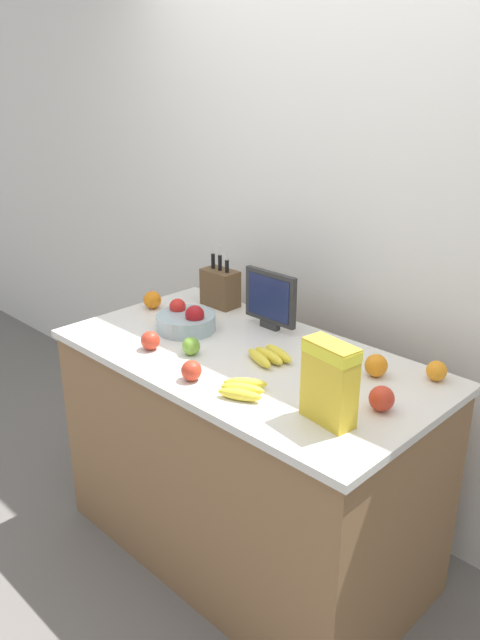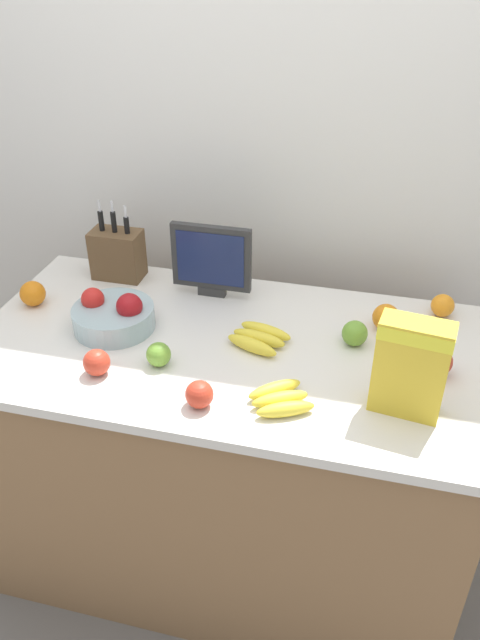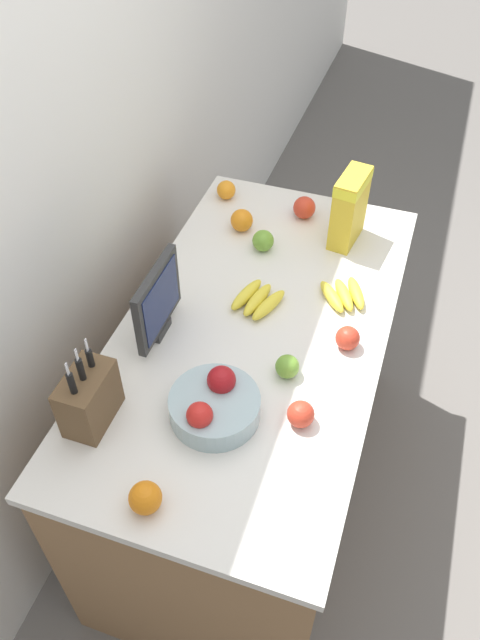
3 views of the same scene
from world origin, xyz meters
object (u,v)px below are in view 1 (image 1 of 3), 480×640
object	(u,v)px
banana_bunch_left	(269,356)
apple_rightmost	(339,368)
small_monitor	(270,299)
orange_mid_left	(437,371)
cereal_box	(330,379)
orange_near_bowl	(376,365)
knife_block	(220,287)
apple_rear	(191,346)
apple_middle	(191,371)
apple_by_knife_block	(150,340)
apple_front	(382,398)
banana_bunch_right	(242,389)
fruit_bowl	(187,320)
orange_front_right	(152,300)

from	to	relation	value
banana_bunch_left	apple_rightmost	world-z (taller)	apple_rightmost
small_monitor	orange_mid_left	size ratio (longest dim) A/B	3.62
cereal_box	orange_near_bowl	size ratio (longest dim) A/B	3.22
apple_rightmost	knife_block	bearing A→B (deg)	165.23
banana_bunch_left	apple_rightmost	xyz separation A→B (m)	(0.27, 0.07, 0.02)
apple_rear	apple_middle	size ratio (longest dim) A/B	0.95
small_monitor	apple_by_knife_block	xyz separation A→B (m)	(-0.18, -0.49, -0.10)
banana_bunch_left	apple_rear	xyz separation A→B (m)	(-0.25, -0.17, 0.01)
apple_middle	apple_rightmost	distance (m)	0.52
apple_rear	apple_middle	xyz separation A→B (m)	(0.16, -0.14, 0.00)
apple_front	apple_rightmost	world-z (taller)	apple_front
small_monitor	cereal_box	bearing A→B (deg)	-34.47
apple_rear	cereal_box	bearing A→B (deg)	-2.32
apple_rightmost	orange_mid_left	size ratio (longest dim) A/B	1.05
apple_front	orange_mid_left	world-z (taller)	apple_front
apple_rear	apple_rightmost	size ratio (longest dim) A/B	0.92
banana_bunch_left	apple_front	distance (m)	0.50
banana_bunch_right	small_monitor	bearing A→B (deg)	123.26
knife_block	banana_bunch_left	bearing A→B (deg)	-26.93
knife_block	fruit_bowl	world-z (taller)	knife_block
fruit_bowl	apple_by_knife_block	world-z (taller)	fruit_bowl
knife_block	apple_front	xyz separation A→B (m)	(1.06, -0.31, -0.05)
cereal_box	banana_bunch_left	distance (m)	0.48
banana_bunch_left	apple_by_knife_block	xyz separation A→B (m)	(-0.40, -0.25, 0.02)
banana_bunch_right	apple_front	distance (m)	0.46
cereal_box	apple_middle	bearing A→B (deg)	-159.45
apple_rightmost	orange_near_bowl	distance (m)	0.14
cereal_box	orange_near_bowl	world-z (taller)	cereal_box
orange_near_bowl	apple_middle	bearing A→B (deg)	-132.50
apple_middle	orange_mid_left	world-z (taller)	same
banana_bunch_right	apple_middle	xyz separation A→B (m)	(-0.20, -0.05, 0.02)
apple_by_knife_block	orange_mid_left	size ratio (longest dim) A/B	1.03
apple_rear	banana_bunch_left	bearing A→B (deg)	34.11
banana_bunch_right	orange_front_right	xyz separation A→B (m)	(-0.87, 0.30, 0.02)
apple_rear	apple_rightmost	bearing A→B (deg)	24.28
small_monitor	apple_middle	bearing A→B (deg)	-77.00
knife_block	apple_by_knife_block	bearing A→B (deg)	-72.81
apple_rightmost	apple_by_knife_block	bearing A→B (deg)	-154.88
knife_block	orange_mid_left	distance (m)	1.09
apple_by_knife_block	apple_front	bearing A→B (deg)	14.16
orange_front_right	orange_mid_left	world-z (taller)	orange_front_right
small_monitor	cereal_box	world-z (taller)	cereal_box
apple_by_knife_block	orange_mid_left	world-z (taller)	apple_by_knife_block
banana_bunch_left	apple_middle	size ratio (longest dim) A/B	2.62
small_monitor	apple_middle	size ratio (longest dim) A/B	3.58
cereal_box	apple_rightmost	xyz separation A→B (m)	(-0.15, 0.26, -0.11)
apple_rightmost	banana_bunch_left	bearing A→B (deg)	-166.30
small_monitor	apple_rear	bearing A→B (deg)	-94.96
knife_block	apple_front	distance (m)	1.11
knife_block	banana_bunch_left	distance (m)	0.63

